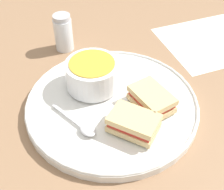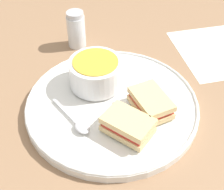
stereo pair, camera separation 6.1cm
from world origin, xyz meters
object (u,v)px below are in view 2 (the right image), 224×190
Objects in this scene: sandwich_half_near at (127,125)px; sandwich_half_far at (151,103)px; salt_shaker at (76,30)px; soup_bowl at (96,73)px; spoon at (79,125)px.

sandwich_half_near and sandwich_half_far have the same top height.
salt_shaker is at bearing -166.61° from sandwich_half_far.
soup_bowl is at bearing -2.05° from salt_shaker.
salt_shaker reaches higher than sandwich_half_near.
spoon is 0.14m from sandwich_half_far.
soup_bowl is at bearing -144.80° from sandwich_half_far.
sandwich_half_near is 1.13× the size of sandwich_half_far.
sandwich_half_near reaches higher than spoon.
sandwich_half_near is at bearing -60.09° from sandwich_half_far.
soup_bowl is 1.20× the size of sandwich_half_far.
soup_bowl is 0.18m from salt_shaker.
sandwich_half_near is 0.33m from salt_shaker.
soup_bowl is 0.15m from sandwich_half_near.
sandwich_half_far is (0.00, 0.14, 0.01)m from spoon.
soup_bowl reaches higher than sandwich_half_near.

